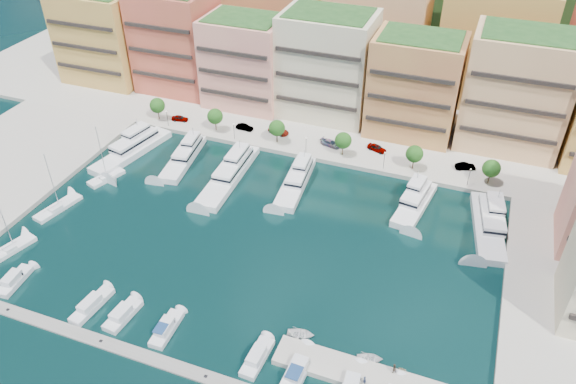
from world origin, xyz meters
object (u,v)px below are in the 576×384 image
object	(u,v)px
tender_2	(370,359)
lamppost_1	(234,129)
car_1	(244,127)
car_0	(180,118)
lamppost_4	(470,174)
car_5	(465,166)
tree_0	(157,105)
car_4	(377,148)
cruiser_4	(166,329)
tree_1	(215,116)
car_2	(279,131)
lamppost_0	(167,116)
sailboat_1	(58,208)
cruiser_2	(92,305)
tender_0	(301,334)
tree_4	(415,154)
cruiser_7	(297,371)
lamppost_3	(384,158)
yacht_2	(230,172)
tree_2	(277,128)
tree_5	(491,168)
sailboat_2	(106,178)
sailboat_0	(13,248)
tender_3	(403,370)
yacht_3	(297,179)
cruiser_3	(123,315)
yacht_1	(185,156)
yacht_5	(415,201)
person_0	(365,380)
yacht_6	(488,223)
tree_3	(343,141)
car_3	(330,143)
yacht_0	(133,148)
cruiser_0	(14,281)
lamppost_2	(306,142)
cruiser_6	(257,358)
person_1	(394,368)

from	to	relation	value
tender_2	lamppost_1	bearing A→B (deg)	26.96
car_1	car_0	bearing A→B (deg)	97.94
lamppost_4	car_5	xyz separation A→B (m)	(-1.16, 6.10, -2.11)
tree_0	car_4	xyz separation A→B (m)	(54.93, 4.42, -2.97)
cruiser_4	tender_2	size ratio (longest dim) A/B	1.95
tree_1	car_2	size ratio (longest dim) A/B	1.09
lamppost_0	sailboat_1	xyz separation A→B (m)	(-4.28, -36.21, -3.52)
cruiser_2	tender_0	xyz separation A→B (m)	(33.92, 6.57, -0.11)
tree_4	cruiser_7	bearing A→B (deg)	-95.79
car_4	sailboat_1	bearing A→B (deg)	146.66
lamppost_3	yacht_2	bearing A→B (deg)	-156.55
tree_2	tree_5	bearing A→B (deg)	0.00
sailboat_2	tree_5	bearing A→B (deg)	18.62
sailboat_0	tender_3	xyz separation A→B (m)	(72.48, -1.12, 0.09)
yacht_3	cruiser_7	world-z (taller)	yacht_3
lamppost_4	yacht_2	world-z (taller)	yacht_2
yacht_3	cruiser_3	bearing A→B (deg)	-106.61
yacht_1	cruiser_4	size ratio (longest dim) A/B	2.56
tree_1	cruiser_7	distance (m)	71.88
car_1	car_5	bearing A→B (deg)	-86.04
yacht_5	person_0	distance (m)	45.09
yacht_6	tender_3	bearing A→B (deg)	-102.81
tree_3	tree_4	bearing A→B (deg)	0.00
car_4	person_0	bearing A→B (deg)	-149.41
car_3	tender_0	bearing A→B (deg)	-153.36
tree_0	tender_2	size ratio (longest dim) A/B	1.46
car_3	yacht_0	bearing A→B (deg)	126.42
tree_2	lamppost_3	size ratio (longest dim) A/B	1.35
tree_3	cruiser_0	distance (m)	71.51
tree_2	sailboat_2	world-z (taller)	sailboat_2
lamppost_2	yacht_6	xyz separation A→B (m)	(41.20, -11.64, -2.62)
yacht_0	tender_3	size ratio (longest dim) A/B	14.80
sailboat_2	cruiser_6	bearing A→B (deg)	-32.96
tree_1	person_1	world-z (taller)	tree_1
cruiser_0	car_5	bearing A→B (deg)	42.16
car_1	car_4	world-z (taller)	car_4
tree_3	lamppost_0	distance (m)	44.07
tree_2	lamppost_2	bearing A→B (deg)	-16.04
tender_2	person_0	xyz separation A→B (m)	(0.32, -4.87, 1.37)
yacht_5	cruiser_2	distance (m)	64.02
lamppost_0	cruiser_2	size ratio (longest dim) A/B	0.48
car_1	car_5	world-z (taller)	car_5
tender_0	cruiser_0	bearing A→B (deg)	86.18
yacht_5	cruiser_7	bearing A→B (deg)	-100.66
car_1	person_0	size ratio (longest dim) A/B	2.74
cruiser_2	car_1	world-z (taller)	car_1
person_1	cruiser_6	bearing A→B (deg)	-20.36
cruiser_6	car_0	bearing A→B (deg)	128.08
yacht_0	yacht_5	bearing A→B (deg)	2.27
tree_1	tender_2	bearing A→B (deg)	-45.41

